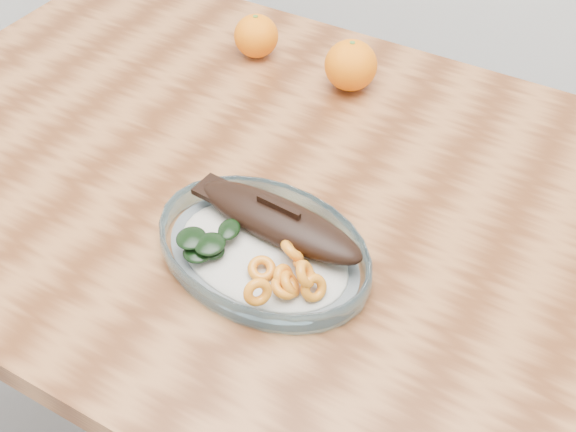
% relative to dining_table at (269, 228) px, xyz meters
% --- Properties ---
extents(dining_table, '(1.20, 0.80, 0.75)m').
position_rel_dining_table_xyz_m(dining_table, '(0.00, 0.00, 0.00)').
color(dining_table, '#5A2E15').
rests_on(dining_table, ground).
extents(plated_meal, '(0.55, 0.55, 0.08)m').
position_rel_dining_table_xyz_m(plated_meal, '(0.07, -0.13, 0.12)').
color(plated_meal, white).
rests_on(plated_meal, dining_table).
extents(orange_left, '(0.07, 0.07, 0.07)m').
position_rel_dining_table_xyz_m(orange_left, '(-0.17, 0.25, 0.13)').
color(orange_left, '#FD5205').
rests_on(orange_left, dining_table).
extents(orange_right, '(0.08, 0.08, 0.08)m').
position_rel_dining_table_xyz_m(orange_right, '(0.00, 0.24, 0.14)').
color(orange_right, '#FD5205').
rests_on(orange_right, dining_table).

